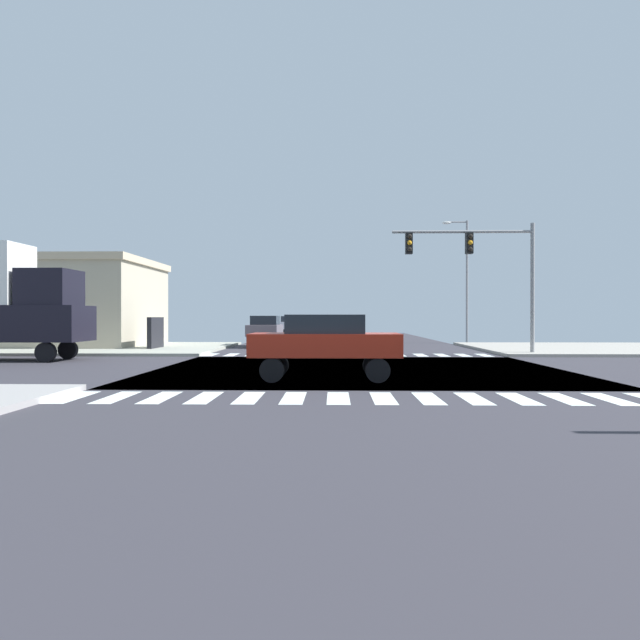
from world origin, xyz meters
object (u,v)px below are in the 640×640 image
object	(u,v)px
bank_building	(44,303)
sedan_inner_5	(290,324)
street_lamp	(464,270)
traffic_signal_mast	(477,257)
sedan_trailing_4	(294,324)
sedan_nearside_1	(265,328)
sedan_farside_2	(325,341)

from	to	relation	value
bank_building	sedan_inner_5	world-z (taller)	bank_building
street_lamp	bank_building	size ratio (longest dim) A/B	0.59
traffic_signal_mast	street_lamp	world-z (taller)	street_lamp
bank_building	sedan_trailing_4	size ratio (longest dim) A/B	3.34
traffic_signal_mast	bank_building	bearing A→B (deg)	164.70
traffic_signal_mast	sedan_trailing_4	world-z (taller)	traffic_signal_mast
sedan_trailing_4	sedan_nearside_1	bearing A→B (deg)	90.00
sedan_nearside_1	sedan_farside_2	world-z (taller)	same
traffic_signal_mast	sedan_farside_2	world-z (taller)	traffic_signal_mast
traffic_signal_mast	street_lamp	size ratio (longest dim) A/B	0.80
traffic_signal_mast	sedan_trailing_4	distance (m)	34.32
bank_building	traffic_signal_mast	bearing A→B (deg)	-15.30
sedan_nearside_1	sedan_trailing_4	distance (m)	25.18
traffic_signal_mast	sedan_farside_2	xyz separation A→B (m)	(-7.04, -10.96, -3.52)
bank_building	sedan_farside_2	size ratio (longest dim) A/B	3.34
street_lamp	sedan_farside_2	size ratio (longest dim) A/B	1.97
street_lamp	sedan_inner_5	bearing A→B (deg)	132.45
traffic_signal_mast	sedan_inner_5	size ratio (longest dim) A/B	1.57
traffic_signal_mast	street_lamp	xyz separation A→B (m)	(2.15, 12.43, 0.38)
sedan_farside_2	traffic_signal_mast	bearing A→B (deg)	-32.73
street_lamp	sedan_nearside_1	world-z (taller)	street_lamp
street_lamp	sedan_nearside_1	xyz separation A→B (m)	(-13.09, -5.26, -3.91)
street_lamp	sedan_nearside_1	size ratio (longest dim) A/B	1.97
street_lamp	sedan_trailing_4	world-z (taller)	street_lamp
sedan_inner_5	sedan_nearside_1	bearing A→B (deg)	90.00
sedan_nearside_1	sedan_trailing_4	size ratio (longest dim) A/B	1.00
bank_building	sedan_inner_5	xyz separation A→B (m)	(13.27, 20.11, -1.51)
sedan_trailing_4	sedan_inner_5	bearing A→B (deg)	90.00
traffic_signal_mast	sedan_nearside_1	distance (m)	13.55
sedan_farside_2	street_lamp	bearing A→B (deg)	-21.45
street_lamp	sedan_trailing_4	distance (m)	24.15
street_lamp	bank_building	bearing A→B (deg)	-167.59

